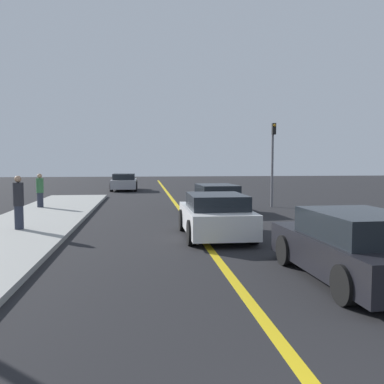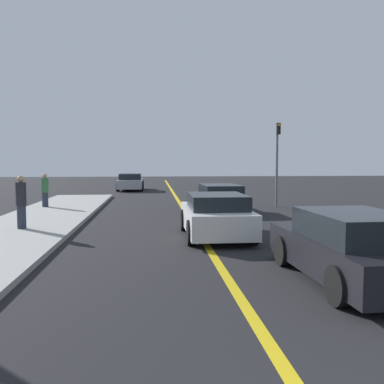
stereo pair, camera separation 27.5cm
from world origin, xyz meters
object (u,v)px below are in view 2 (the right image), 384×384
(car_ahead_center, at_px, (216,216))
(car_near_right_lane, at_px, (351,248))
(traffic_light, at_px, (277,156))
(car_parked_left_lot, at_px, (131,182))
(pedestrian_mid_group, at_px, (45,190))
(pedestrian_near_curb, at_px, (21,202))
(car_far_distant, at_px, (220,198))

(car_ahead_center, bearing_deg, car_near_right_lane, -69.67)
(car_ahead_center, bearing_deg, traffic_light, 61.71)
(car_near_right_lane, xyz_separation_m, car_ahead_center, (-1.87, 4.99, -0.01))
(traffic_light, bearing_deg, car_ahead_center, -118.09)
(car_near_right_lane, distance_m, car_parked_left_lot, 26.18)
(pedestrian_mid_group, bearing_deg, car_parked_left_lot, 75.38)
(pedestrian_mid_group, height_order, traffic_light, traffic_light)
(car_parked_left_lot, distance_m, pedestrian_near_curb, 19.47)
(car_far_distant, bearing_deg, pedestrian_near_curb, -148.64)
(traffic_light, bearing_deg, car_near_right_lane, -100.32)
(car_ahead_center, height_order, car_parked_left_lot, car_ahead_center)
(car_parked_left_lot, bearing_deg, pedestrian_near_curb, -97.27)
(car_ahead_center, relative_size, car_parked_left_lot, 0.96)
(car_near_right_lane, height_order, pedestrian_mid_group, pedestrian_mid_group)
(pedestrian_near_curb, xyz_separation_m, traffic_light, (10.33, 6.60, 1.54))
(car_near_right_lane, height_order, car_parked_left_lot, car_near_right_lane)
(pedestrian_near_curb, height_order, traffic_light, traffic_light)
(pedestrian_near_curb, height_order, pedestrian_mid_group, pedestrian_near_curb)
(car_far_distant, xyz_separation_m, pedestrian_mid_group, (-8.07, 1.53, 0.32))
(car_far_distant, bearing_deg, car_parked_left_lot, 105.03)
(car_far_distant, relative_size, traffic_light, 1.05)
(car_ahead_center, xyz_separation_m, traffic_light, (4.22, 7.90, 1.89))
(pedestrian_near_curb, distance_m, pedestrian_mid_group, 6.57)
(car_ahead_center, bearing_deg, pedestrian_near_curb, 167.78)
(pedestrian_mid_group, relative_size, traffic_light, 0.38)
(car_near_right_lane, bearing_deg, car_parked_left_lot, 100.38)
(traffic_light, bearing_deg, car_parked_left_lot, 121.68)
(car_ahead_center, xyz_separation_m, car_parked_left_lot, (-3.62, 20.61, -0.01))
(car_far_distant, distance_m, car_parked_left_lot, 15.08)
(car_parked_left_lot, relative_size, pedestrian_near_curb, 2.46)
(car_far_distant, relative_size, pedestrian_near_curb, 2.55)
(car_near_right_lane, bearing_deg, pedestrian_mid_group, 122.84)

